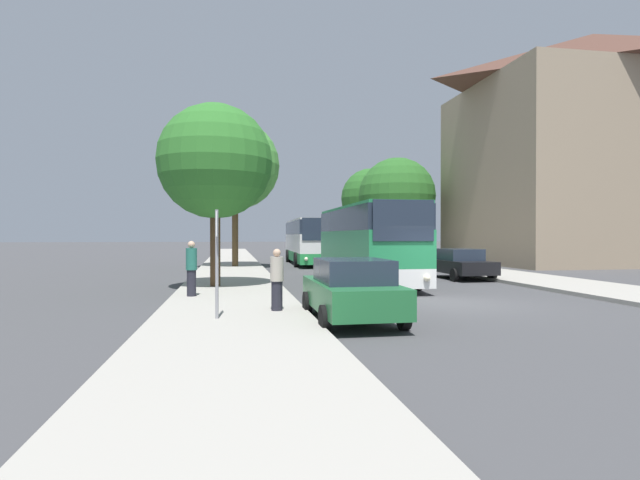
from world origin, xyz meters
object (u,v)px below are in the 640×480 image
pedestrian_waiting_far (191,268)px  tree_left_far (215,162)px  tree_left_near (235,165)px  tree_right_mid (371,198)px  parked_car_left_curb (352,289)px  parked_car_right_near (460,263)px  pedestrian_waiting_near (277,279)px  bus_front (367,243)px  tree_right_near (397,196)px  bus_stop_sign (217,251)px  bus_middle (309,241)px

pedestrian_waiting_far → tree_left_far: 5.11m
tree_left_near → tree_right_mid: bearing=48.3°
parked_car_left_curb → tree_left_near: bearing=97.7°
parked_car_right_near → tree_right_mid: size_ratio=0.48×
pedestrian_waiting_near → pedestrian_waiting_far: size_ratio=0.91×
bus_front → tree_right_near: tree_right_near is taller
bus_stop_sign → bus_middle: bearing=76.0°
parked_car_right_near → bus_stop_sign: (-11.53, -10.79, 1.01)m
parked_car_left_curb → tree_left_near: 21.65m
tree_right_near → pedestrian_waiting_near: bearing=-114.7°
bus_middle → parked_car_left_curb: bus_middle is taller
bus_stop_sign → tree_right_near: (14.78, 29.88, 3.83)m
bus_front → bus_stop_sign: size_ratio=3.87×
bus_front → tree_right_mid: tree_right_mid is taller
tree_right_near → tree_right_mid: tree_right_near is taller
bus_front → pedestrian_waiting_far: 8.65m
parked_car_left_curb → tree_right_mid: size_ratio=0.49×
tree_left_near → tree_left_far: size_ratio=1.31×
bus_front → tree_right_near: 22.57m
tree_left_far → tree_right_mid: 31.25m
tree_right_mid → pedestrian_waiting_far: bearing=-115.8°
bus_front → tree_left_near: size_ratio=1.08×
bus_middle → parked_car_left_curb: (-2.73, -24.44, -0.96)m
bus_stop_sign → tree_right_near: 33.55m
pedestrian_waiting_far → bus_middle: bearing=-80.6°
tree_right_near → tree_left_far: bearing=-124.3°
parked_car_left_curb → tree_right_mid: tree_right_mid is taller
tree_left_near → tree_left_far: bearing=-93.9°
parked_car_left_curb → parked_car_right_near: size_ratio=1.03×
bus_middle → tree_right_near: tree_right_near is taller
parked_car_right_near → tree_left_far: size_ratio=0.57×
tree_right_near → bus_stop_sign: bearing=-116.3°
parked_car_left_curb → bus_middle: bearing=83.8°
pedestrian_waiting_far → tree_left_near: size_ratio=0.19×
bus_front → parked_car_right_near: (5.22, 1.49, -1.06)m
pedestrian_waiting_near → bus_middle: bearing=-173.5°
pedestrian_waiting_near → tree_right_mid: tree_right_mid is taller
parked_car_right_near → tree_left_far: bearing=13.7°
parked_car_right_near → tree_right_mid: 25.43m
parked_car_left_curb → tree_left_near: size_ratio=0.45×
tree_right_near → tree_left_near: bearing=-146.6°
pedestrian_waiting_far → bus_front: bearing=-118.5°
bus_middle → tree_left_near: (-5.45, -3.78, 4.93)m
tree_left_near → tree_right_mid: size_ratio=1.09×
bus_middle → tree_left_near: bearing=-143.8°
tree_left_near → tree_right_mid: (13.41, 15.06, -0.85)m
pedestrian_waiting_near → tree_right_near: tree_right_near is taller
bus_middle → bus_stop_sign: size_ratio=4.21×
tree_left_far → tree_right_near: size_ratio=0.81×
tree_right_mid → bus_front: bearing=-106.3°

